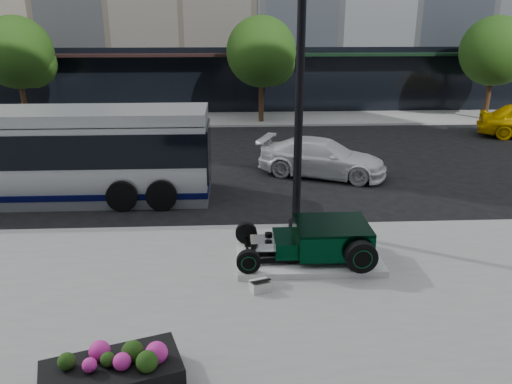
{
  "coord_description": "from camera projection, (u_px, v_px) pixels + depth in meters",
  "views": [
    {
      "loc": [
        -0.73,
        -14.98,
        5.62
      ],
      "look_at": [
        -0.08,
        -2.31,
        1.2
      ],
      "focal_mm": 35.0,
      "sensor_mm": 36.0,
      "label": 1
    }
  ],
  "objects": [
    {
      "name": "transit_bus",
      "position": [
        21.0,
        155.0,
        16.01
      ],
      "size": [
        12.12,
        2.88,
        2.92
      ],
      "color": "#AAAFB4",
      "rests_on": "ground"
    },
    {
      "name": "white_sedan",
      "position": [
        322.0,
        158.0,
        18.68
      ],
      "size": [
        5.13,
        3.57,
        1.38
      ],
      "primitive_type": "imported",
      "rotation": [
        0.0,
        0.0,
        1.19
      ],
      "color": "white",
      "rests_on": "ground"
    },
    {
      "name": "hot_rod",
      "position": [
        323.0,
        239.0,
        11.79
      ],
      "size": [
        3.22,
        2.0,
        0.81
      ],
      "color": "black",
      "rests_on": "display_plinth"
    },
    {
      "name": "street_trees",
      "position": [
        264.0,
        54.0,
        27.15
      ],
      "size": [
        29.8,
        3.8,
        5.7
      ],
      "color": "black",
      "rests_on": "sidewalk_far"
    },
    {
      "name": "info_plaque",
      "position": [
        260.0,
        285.0,
        10.63
      ],
      "size": [
        0.48,
        0.41,
        0.31
      ],
      "color": "silver",
      "rests_on": "sidewalk_near"
    },
    {
      "name": "sidewalk_far",
      "position": [
        243.0,
        119.0,
        29.19
      ],
      "size": [
        70.0,
        4.0,
        0.12
      ],
      "primitive_type": "cube",
      "color": "gray",
      "rests_on": "ground"
    },
    {
      "name": "flower_planter",
      "position": [
        112.0,
        374.0,
        7.78
      ],
      "size": [
        2.34,
        1.67,
        0.69
      ],
      "color": "black",
      "rests_on": "sidewalk_near"
    },
    {
      "name": "display_plinth",
      "position": [
        308.0,
        258.0,
        11.94
      ],
      "size": [
        3.4,
        1.8,
        0.15
      ],
      "primitive_type": "cube",
      "color": "silver",
      "rests_on": "sidewalk_near"
    },
    {
      "name": "lamppost",
      "position": [
        299.0,
        105.0,
        12.83
      ],
      "size": [
        0.4,
        0.4,
        7.33
      ],
      "color": "black",
      "rests_on": "sidewalk_near"
    },
    {
      "name": "ground",
      "position": [
        255.0,
        204.0,
        16.01
      ],
      "size": [
        120.0,
        120.0,
        0.0
      ],
      "primitive_type": "plane",
      "color": "black",
      "rests_on": "ground"
    }
  ]
}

